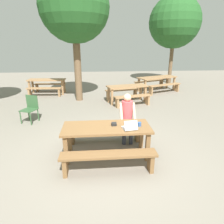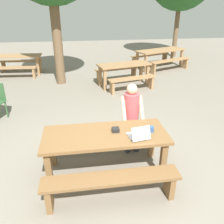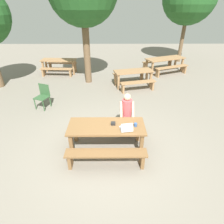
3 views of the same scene
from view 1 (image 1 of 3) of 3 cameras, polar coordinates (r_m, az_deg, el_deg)
The scene contains 20 objects.
ground_plane at distance 4.68m, azimuth -1.52°, elevation -12.32°, with size 30.00×30.00×0.00m, color gray.
picnic_table_front at distance 4.40m, azimuth -1.59°, elevation -5.46°, with size 1.94×0.80×0.72m.
bench_near at distance 3.94m, azimuth -0.97°, elevation -13.25°, with size 1.90×0.30×0.43m.
bench_far at distance 5.12m, azimuth -2.00°, elevation -5.26°, with size 1.90×0.30×0.43m.
laptop at distance 4.22m, azimuth 5.16°, elevation -4.30°, with size 0.33×0.33×0.22m.
small_pouch at distance 4.40m, azimuth 0.58°, elevation -3.54°, with size 0.11×0.11×0.06m.
coffee_mug at distance 4.40m, azimuth 7.97°, elevation -3.53°, with size 0.08×0.08×0.09m.
person_seated at distance 4.99m, azimuth 4.43°, elevation -0.93°, with size 0.39×0.40×1.28m.
plastic_chair at distance 6.95m, azimuth -22.68°, elevation 1.06°, with size 0.57×0.57×0.87m.
picnic_table_mid at distance 8.66m, azimuth 4.42°, elevation 6.80°, with size 1.85×1.05×0.75m.
bench_mid_south at distance 8.16m, azimuth 6.08°, elevation 3.95°, with size 1.60×0.66×0.45m.
bench_mid_north at distance 9.29m, azimuth 2.87°, elevation 5.87°, with size 1.60×0.66×0.45m.
picnic_table_rear at distance 10.73m, azimuth -18.40°, elevation 8.33°, with size 1.89×0.76×0.76m.
bench_rear_south at distance 10.26m, azimuth -19.10°, elevation 6.06°, with size 1.69×0.40×0.43m.
bench_rear_north at distance 11.32m, azimuth -17.45°, elevation 7.36°, with size 1.69×0.40×0.43m.
picnic_table_distant at distance 11.16m, azimuth 12.95°, elevation 9.37°, with size 2.32×1.55×0.77m.
bench_distant_south at distance 10.74m, azimuth 15.03°, elevation 7.17°, with size 1.94×1.03×0.47m.
bench_distant_north at distance 11.70m, azimuth 10.82°, elevation 8.41°, with size 1.94×1.03×0.47m.
tree_left at distance 9.06m, azimuth -10.89°, elevation 27.73°, with size 2.86×2.86×5.32m.
tree_rear at distance 13.66m, azimuth 17.72°, elevation 23.58°, with size 3.10×3.10×5.29m.
Camera 1 is at (-0.22, -4.00, 2.43)m, focal length 31.48 mm.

